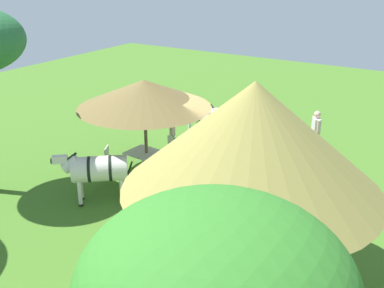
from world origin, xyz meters
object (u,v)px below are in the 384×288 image
object	(u,v)px
patio_chair_near_lawn	(171,148)
striped_lounge_chair	(293,201)
patio_dining_table	(147,155)
patio_chair_west_end	(110,158)
thatched_hut	(251,174)
standing_watcher	(316,130)
guest_beside_umbrella	(172,129)
acacia_tree_right_background	(215,287)
shade_umbrella	(144,94)
zebra_nearest_camera	(98,169)
zebra_by_umbrella	(272,143)
patio_chair_east_end	(160,174)
zebra_toward_hut	(203,115)

from	to	relation	value
patio_chair_near_lawn	striped_lounge_chair	world-z (taller)	patio_chair_near_lawn
patio_dining_table	patio_chair_near_lawn	size ratio (longest dim) A/B	1.44
striped_lounge_chair	patio_chair_west_end	bearing A→B (deg)	131.93
thatched_hut	standing_watcher	world-z (taller)	thatched_hut
guest_beside_umbrella	acacia_tree_right_background	bearing A→B (deg)	-177.86
guest_beside_umbrella	acacia_tree_right_background	xyz separation A→B (m)	(-6.65, 9.02, 2.49)
shade_umbrella	striped_lounge_chair	size ratio (longest dim) A/B	4.13
patio_chair_near_lawn	patio_chair_west_end	distance (m)	2.04
patio_chair_near_lawn	thatched_hut	bearing A→B (deg)	145.74
patio_dining_table	patio_chair_near_lawn	distance (m)	1.15
zebra_nearest_camera	zebra_by_umbrella	world-z (taller)	zebra_by_umbrella
standing_watcher	zebra_by_umbrella	bearing A→B (deg)	127.15
patio_dining_table	standing_watcher	size ratio (longest dim) A/B	0.78
shade_umbrella	guest_beside_umbrella	size ratio (longest dim) A/B	2.55
striped_lounge_chair	zebra_nearest_camera	distance (m)	5.38
guest_beside_umbrella	striped_lounge_chair	bearing A→B (deg)	-140.23
striped_lounge_chair	patio_chair_near_lawn	bearing A→B (deg)	113.00
patio_chair_east_end	striped_lounge_chair	size ratio (longest dim) A/B	0.92
zebra_by_umbrella	thatched_hut	bearing A→B (deg)	-76.38
guest_beside_umbrella	patio_chair_near_lawn	bearing A→B (deg)	175.42
guest_beside_umbrella	thatched_hut	bearing A→B (deg)	-167.44
thatched_hut	patio_chair_east_end	world-z (taller)	thatched_hut
patio_dining_table	patio_chair_east_end	distance (m)	1.15
patio_chair_east_end	zebra_toward_hut	world-z (taller)	zebra_toward_hut
shade_umbrella	zebra_toward_hut	xyz separation A→B (m)	(0.09, -3.60, -1.67)
thatched_hut	acacia_tree_right_background	world-z (taller)	thatched_hut
zebra_by_umbrella	patio_chair_near_lawn	bearing A→B (deg)	-164.46
patio_chair_west_end	zebra_toward_hut	size ratio (longest dim) A/B	0.45
standing_watcher	patio_chair_east_end	bearing A→B (deg)	116.35
shade_umbrella	patio_dining_table	distance (m)	1.99
zebra_nearest_camera	shade_umbrella	bearing A→B (deg)	-41.51
patio_chair_east_end	standing_watcher	xyz separation A→B (m)	(-3.06, -4.78, 0.47)
patio_chair_near_lawn	acacia_tree_right_background	bearing A→B (deg)	133.92
patio_chair_east_end	patio_chair_near_lawn	xyz separation A→B (m)	(0.81, -1.78, 0.00)
shade_umbrella	zebra_by_umbrella	size ratio (longest dim) A/B	1.76
patio_dining_table	patio_chair_near_lawn	bearing A→B (deg)	-97.11
zebra_nearest_camera	patio_dining_table	bearing A→B (deg)	-41.51
thatched_hut	guest_beside_umbrella	world-z (taller)	thatched_hut
zebra_by_umbrella	zebra_toward_hut	world-z (taller)	zebra_by_umbrella
thatched_hut	shade_umbrella	bearing A→B (deg)	-31.88
striped_lounge_chair	acacia_tree_right_background	distance (m)	8.46
patio_chair_near_lawn	patio_chair_west_end	world-z (taller)	same
zebra_toward_hut	standing_watcher	bearing A→B (deg)	122.17
patio_chair_east_end	zebra_by_umbrella	bearing A→B (deg)	-4.86
shade_umbrella	guest_beside_umbrella	distance (m)	2.43
patio_chair_east_end	acacia_tree_right_background	distance (m)	9.10
zebra_nearest_camera	zebra_by_umbrella	distance (m)	5.44
patio_chair_east_end	patio_chair_near_lawn	bearing A→B (deg)	58.39
acacia_tree_right_background	zebra_by_umbrella	bearing A→B (deg)	-71.39
patio_chair_west_end	zebra_toward_hut	xyz separation A→B (m)	(-0.91, -4.15, 0.45)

